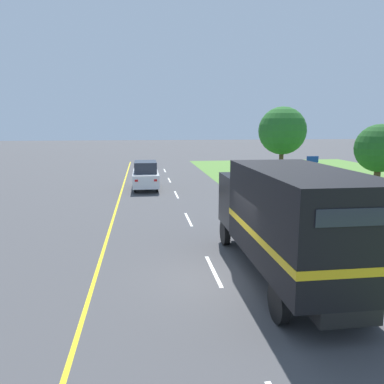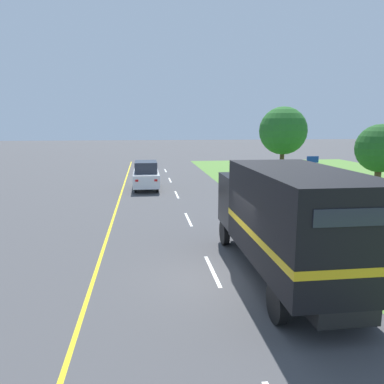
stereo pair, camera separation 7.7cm
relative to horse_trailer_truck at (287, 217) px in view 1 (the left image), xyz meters
name	(u,v)px [view 1 (the left image)]	position (x,y,z in m)	size (l,w,h in m)	color
ground_plane	(217,279)	(-2.02, 0.26, -1.93)	(200.00, 200.00, 0.00)	#444447
edge_line_yellow	(117,207)	(-5.72, 10.75, -1.93)	(0.12, 51.97, 0.01)	yellow
centre_dash_near	(213,271)	(-2.02, 0.93, -1.93)	(0.12, 2.60, 0.01)	white
centre_dash_mid_a	(188,219)	(-2.02, 7.53, -1.93)	(0.12, 2.60, 0.01)	white
centre_dash_mid_b	(176,195)	(-2.02, 14.13, -1.93)	(0.12, 2.60, 0.01)	white
centre_dash_far	(169,180)	(-2.02, 20.73, -1.93)	(0.12, 2.60, 0.01)	white
centre_dash_farthest	(165,171)	(-2.02, 27.33, -1.93)	(0.12, 2.60, 0.01)	white
horse_trailer_truck	(287,217)	(0.00, 0.00, 0.00)	(2.53, 7.90, 3.44)	black
lead_car_white	(146,175)	(-4.01, 16.62, -0.92)	(1.80, 4.44, 2.02)	black
highway_sign	(300,179)	(3.58, 7.37, -0.01)	(1.86, 0.09, 3.07)	#9E9EA3
roadside_tree_near	(379,149)	(10.67, 11.74, 1.17)	(3.03, 3.03, 4.65)	#4C3823
roadside_tree_mid	(282,131)	(7.72, 20.88, 2.12)	(4.07, 4.07, 6.11)	#4C3823
delineator_post	(379,281)	(2.01, -1.54, -1.43)	(0.08, 0.08, 0.95)	white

